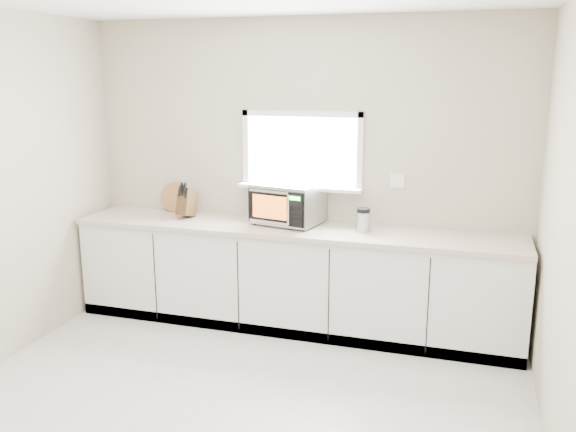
% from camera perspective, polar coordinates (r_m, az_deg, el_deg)
% --- Properties ---
extents(ground, '(4.00, 4.00, 0.00)m').
position_cam_1_polar(ground, '(4.17, -6.66, -19.06)').
color(ground, beige).
rests_on(ground, ground).
extents(back_wall, '(4.00, 0.17, 2.70)m').
position_cam_1_polar(back_wall, '(5.48, 1.35, 4.22)').
color(back_wall, '#AFA08B').
rests_on(back_wall, ground).
extents(cabinets, '(3.92, 0.60, 0.88)m').
position_cam_1_polar(cabinets, '(5.43, 0.43, -5.93)').
color(cabinets, silver).
rests_on(cabinets, ground).
extents(countertop, '(3.92, 0.64, 0.04)m').
position_cam_1_polar(countertop, '(5.28, 0.41, -1.25)').
color(countertop, beige).
rests_on(countertop, cabinets).
extents(microwave, '(0.63, 0.54, 0.36)m').
position_cam_1_polar(microwave, '(5.36, -0.05, 1.26)').
color(microwave, black).
rests_on(microwave, countertop).
extents(knife_block, '(0.14, 0.24, 0.34)m').
position_cam_1_polar(knife_block, '(5.68, -9.45, 1.29)').
color(knife_block, '#4D361B').
rests_on(knife_block, countertop).
extents(cutting_board, '(0.28, 0.07, 0.28)m').
position_cam_1_polar(cutting_board, '(5.94, -10.58, 1.75)').
color(cutting_board, '#996A3B').
rests_on(cutting_board, countertop).
extents(coffee_grinder, '(0.13, 0.13, 0.20)m').
position_cam_1_polar(coffee_grinder, '(5.16, 7.04, -0.34)').
color(coffee_grinder, '#B6B9BE').
rests_on(coffee_grinder, countertop).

